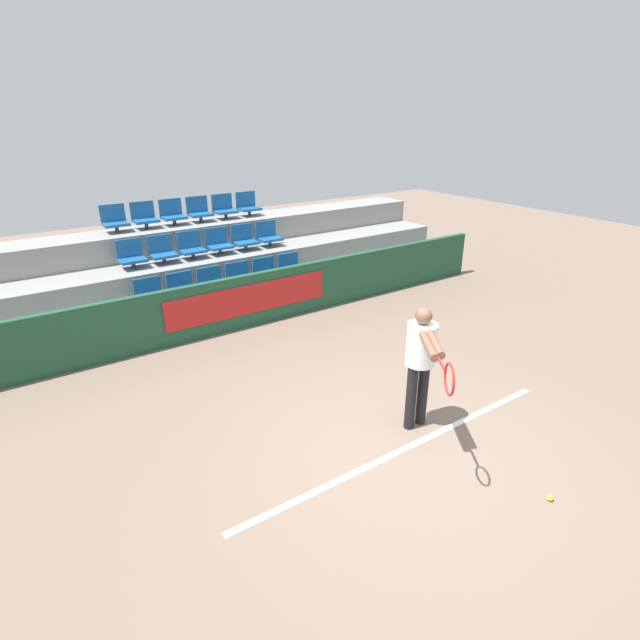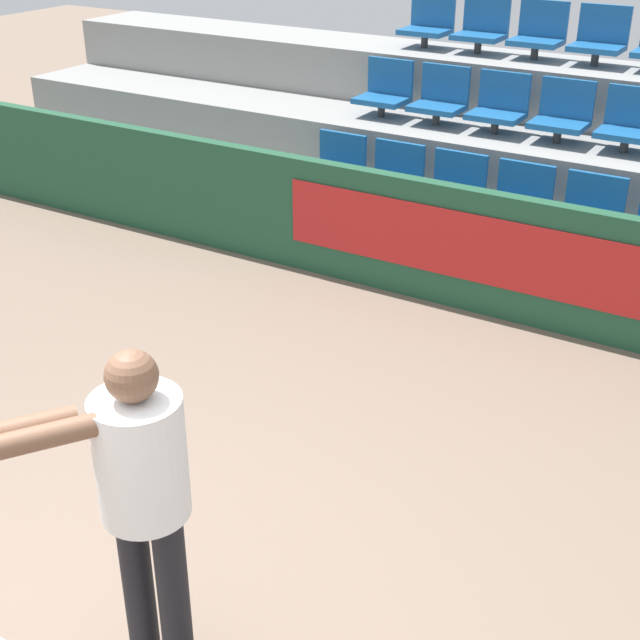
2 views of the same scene
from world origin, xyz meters
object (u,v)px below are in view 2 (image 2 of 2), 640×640
at_px(stadium_chair_8, 499,106).
at_px(stadium_chair_10, 630,124).
at_px(stadium_chair_6, 385,91).
at_px(stadium_chair_13, 482,28).
at_px(stadium_chair_3, 520,200).
at_px(stadium_chair_12, 428,23).
at_px(stadium_chair_4, 590,213).
at_px(stadium_chair_0, 337,167).
at_px(stadium_chair_14, 539,33).
at_px(tennis_player, 127,489).
at_px(stadium_chair_9, 562,115).
at_px(stadium_chair_7, 440,98).
at_px(stadium_chair_2, 455,188).
at_px(stadium_chair_15, 600,39).
at_px(stadium_chair_1, 394,177).

xyz_separation_m(stadium_chair_8, stadium_chair_10, (1.14, 0.00, 0.00)).
distance_m(stadium_chair_6, stadium_chair_8, 1.14).
relative_size(stadium_chair_8, stadium_chair_13, 1.00).
bearing_deg(stadium_chair_3, stadium_chair_13, 122.53).
bearing_deg(stadium_chair_12, stadium_chair_4, -38.09).
relative_size(stadium_chair_0, stadium_chair_12, 1.00).
relative_size(stadium_chair_14, tennis_player, 0.32).
height_order(stadium_chair_3, stadium_chair_6, stadium_chair_6).
bearing_deg(stadium_chair_9, stadium_chair_7, 180.00).
relative_size(stadium_chair_7, stadium_chair_14, 1.00).
xyz_separation_m(stadium_chair_2, stadium_chair_15, (0.57, 1.78, 1.00)).
distance_m(stadium_chair_3, stadium_chair_4, 0.57).
bearing_deg(stadium_chair_6, stadium_chair_0, -90.00).
distance_m(stadium_chair_3, stadium_chair_8, 1.17).
bearing_deg(stadium_chair_13, stadium_chair_9, -38.09).
xyz_separation_m(stadium_chair_7, stadium_chair_15, (1.14, 0.89, 0.50)).
distance_m(stadium_chair_4, tennis_player, 4.72).
height_order(stadium_chair_0, stadium_chair_3, same).
xyz_separation_m(stadium_chair_12, stadium_chair_15, (1.70, 0.00, 0.00)).
relative_size(stadium_chair_3, stadium_chair_4, 1.00).
distance_m(stadium_chair_0, tennis_player, 5.03).
height_order(stadium_chair_6, stadium_chair_9, same).
relative_size(stadium_chair_7, tennis_player, 0.32).
xyz_separation_m(stadium_chair_4, stadium_chair_13, (-1.70, 1.78, 1.00)).
distance_m(stadium_chair_1, stadium_chair_8, 1.17).
height_order(stadium_chair_8, tennis_player, tennis_player).
bearing_deg(stadium_chair_15, stadium_chair_0, -133.73).
bearing_deg(stadium_chair_2, stadium_chair_6, 141.91).
height_order(stadium_chair_3, stadium_chair_9, stadium_chair_9).
relative_size(stadium_chair_2, stadium_chair_12, 1.00).
bearing_deg(stadium_chair_13, stadium_chair_12, 180.00).
distance_m(stadium_chair_3, tennis_player, 4.70).
relative_size(stadium_chair_2, stadium_chair_13, 1.00).
bearing_deg(stadium_chair_0, stadium_chair_1, 0.00).
relative_size(stadium_chair_0, stadium_chair_1, 1.00).
xyz_separation_m(stadium_chair_6, stadium_chair_15, (1.70, 0.89, 0.50)).
bearing_deg(stadium_chair_6, stadium_chair_8, 0.00).
distance_m(stadium_chair_3, stadium_chair_9, 1.02).
xyz_separation_m(stadium_chair_0, stadium_chair_13, (0.57, 1.78, 1.00)).
bearing_deg(tennis_player, stadium_chair_13, 134.25).
bearing_deg(stadium_chair_1, stadium_chair_7, 90.00).
height_order(stadium_chair_7, stadium_chair_14, stadium_chair_14).
relative_size(stadium_chair_2, stadium_chair_14, 1.00).
distance_m(stadium_chair_9, stadium_chair_15, 1.02).
distance_m(stadium_chair_1, stadium_chair_12, 2.12).
xyz_separation_m(stadium_chair_4, stadium_chair_15, (-0.57, 1.78, 1.00)).
relative_size(stadium_chair_4, stadium_chair_9, 1.00).
bearing_deg(stadium_chair_14, stadium_chair_10, -38.09).
height_order(stadium_chair_15, tennis_player, stadium_chair_15).
xyz_separation_m(stadium_chair_8, stadium_chair_12, (-1.14, 0.89, 0.50)).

